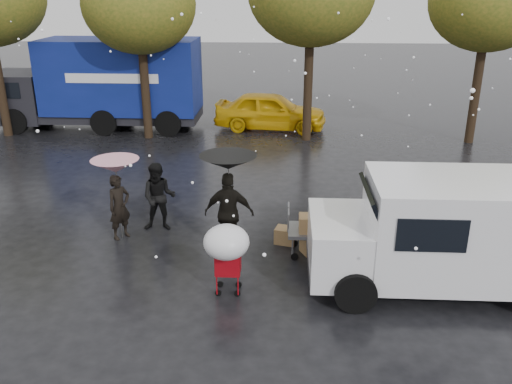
# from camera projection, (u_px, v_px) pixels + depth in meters

# --- Properties ---
(ground) EXTENTS (90.00, 90.00, 0.00)m
(ground) POSITION_uv_depth(u_px,v_px,m) (201.00, 269.00, 11.19)
(ground) COLOR black
(ground) RESTS_ON ground
(person_pink) EXTENTS (0.63, 0.66, 1.52)m
(person_pink) POSITION_uv_depth(u_px,v_px,m) (119.00, 207.00, 12.30)
(person_pink) COLOR black
(person_pink) RESTS_ON ground
(person_middle) EXTENTS (0.84, 0.67, 1.65)m
(person_middle) POSITION_uv_depth(u_px,v_px,m) (159.00, 197.00, 12.69)
(person_middle) COLOR black
(person_middle) RESTS_ON ground
(person_black) EXTENTS (1.08, 0.48, 1.82)m
(person_black) POSITION_uv_depth(u_px,v_px,m) (229.00, 213.00, 11.61)
(person_black) COLOR black
(person_black) RESTS_ON ground
(umbrella_pink) EXTENTS (1.07, 1.07, 1.90)m
(umbrella_pink) POSITION_uv_depth(u_px,v_px,m) (115.00, 166.00, 11.95)
(umbrella_pink) COLOR #4C4C4C
(umbrella_pink) RESTS_ON ground
(umbrella_black) EXTENTS (1.21, 1.21, 2.21)m
(umbrella_black) POSITION_uv_depth(u_px,v_px,m) (228.00, 162.00, 11.20)
(umbrella_black) COLOR #4C4C4C
(umbrella_black) RESTS_ON ground
(vendor_cart) EXTENTS (1.52, 0.80, 1.27)m
(vendor_cart) POSITION_uv_depth(u_px,v_px,m) (327.00, 224.00, 11.54)
(vendor_cart) COLOR slate
(vendor_cart) RESTS_ON ground
(shopping_cart) EXTENTS (0.84, 0.84, 1.46)m
(shopping_cart) POSITION_uv_depth(u_px,v_px,m) (227.00, 245.00, 9.84)
(shopping_cart) COLOR #B00A14
(shopping_cart) RESTS_ON ground
(white_van) EXTENTS (4.91, 2.18, 2.20)m
(white_van) POSITION_uv_depth(u_px,v_px,m) (449.00, 232.00, 10.16)
(white_van) COLOR white
(white_van) RESTS_ON ground
(blue_truck) EXTENTS (8.30, 2.60, 3.50)m
(blue_truck) POSITION_uv_depth(u_px,v_px,m) (102.00, 84.00, 21.43)
(blue_truck) COLOR navy
(blue_truck) RESTS_ON ground
(box_ground_near) EXTENTS (0.58, 0.53, 0.42)m
(box_ground_near) POSITION_uv_depth(u_px,v_px,m) (313.00, 243.00, 11.81)
(box_ground_near) COLOR olive
(box_ground_near) RESTS_ON ground
(box_ground_far) EXTENTS (0.54, 0.47, 0.36)m
(box_ground_far) POSITION_uv_depth(u_px,v_px,m) (286.00, 235.00, 12.25)
(box_ground_far) COLOR olive
(box_ground_far) RESTS_ON ground
(yellow_taxi) EXTENTS (4.55, 2.20, 1.50)m
(yellow_taxi) POSITION_uv_depth(u_px,v_px,m) (270.00, 111.00, 21.55)
(yellow_taxi) COLOR #E0A80B
(yellow_taxi) RESTS_ON ground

